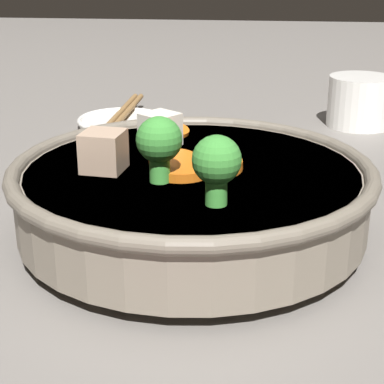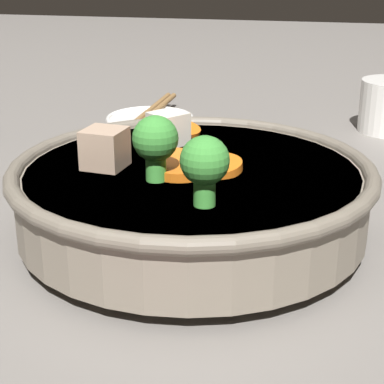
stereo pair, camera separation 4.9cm
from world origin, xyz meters
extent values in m
plane|color=slate|center=(0.00, 0.00, 0.00)|extent=(3.00, 3.00, 0.00)
cylinder|color=slate|center=(0.00, 0.00, 0.01)|extent=(0.14, 0.14, 0.01)
cylinder|color=slate|center=(0.00, 0.00, 0.03)|extent=(0.26, 0.26, 0.05)
torus|color=#685F52|center=(0.00, 0.00, 0.06)|extent=(0.28, 0.28, 0.01)
cylinder|color=brown|center=(0.00, 0.00, 0.04)|extent=(0.25, 0.25, 0.03)
cylinder|color=orange|center=(0.02, 0.00, 0.06)|extent=(0.06, 0.06, 0.01)
cylinder|color=orange|center=(-0.03, 0.09, 0.06)|extent=(0.05, 0.05, 0.01)
cylinder|color=orange|center=(-0.02, 0.01, 0.06)|extent=(0.04, 0.04, 0.01)
cylinder|color=orange|center=(-0.01, -0.01, 0.06)|extent=(0.06, 0.06, 0.01)
cylinder|color=green|center=(-0.02, -0.03, 0.07)|extent=(0.01, 0.01, 0.02)
sphere|color=#388433|center=(-0.02, -0.03, 0.09)|extent=(0.03, 0.03, 0.03)
cylinder|color=green|center=(0.02, -0.07, 0.07)|extent=(0.01, 0.01, 0.02)
sphere|color=#388433|center=(0.02, -0.07, 0.09)|extent=(0.03, 0.03, 0.03)
cube|color=tan|center=(-0.06, -0.01, 0.07)|extent=(0.03, 0.03, 0.03)
cube|color=silver|center=(-0.03, 0.06, 0.07)|extent=(0.04, 0.04, 0.03)
cylinder|color=white|center=(-0.12, 0.31, 0.01)|extent=(0.10, 0.10, 0.01)
torus|color=white|center=(-0.12, 0.31, 0.01)|extent=(0.11, 0.11, 0.01)
cylinder|color=olive|center=(-0.12, 0.31, 0.02)|extent=(0.01, 0.21, 0.01)
cylinder|color=olive|center=(-0.12, 0.31, 0.02)|extent=(0.01, 0.21, 0.01)
camera|label=1|loc=(0.05, -0.45, 0.21)|focal=60.00mm
camera|label=2|loc=(0.10, -0.44, 0.21)|focal=60.00mm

